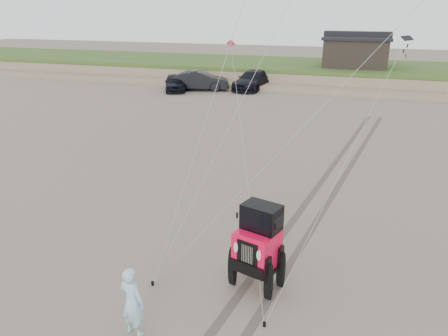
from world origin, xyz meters
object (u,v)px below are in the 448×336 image
(truck_c, at_px, (253,80))
(man, at_px, (132,302))
(truck_a, at_px, (175,82))
(truck_b, at_px, (199,81))
(cabin, at_px, (356,51))
(jeep, at_px, (257,256))

(truck_c, xyz_separation_m, man, (5.45, -32.69, 0.05))
(truck_a, xyz_separation_m, truck_b, (2.05, 0.93, 0.13))
(cabin, bearing_deg, truck_b, -148.88)
(truck_b, distance_m, truck_c, 5.01)
(truck_c, distance_m, jeep, 30.95)
(man, bearing_deg, cabin, -81.65)
(jeep, bearing_deg, man, -113.21)
(truck_a, relative_size, truck_c, 0.76)
(jeep, bearing_deg, truck_c, 121.56)
(truck_c, height_order, man, man)
(truck_b, relative_size, jeep, 1.03)
(truck_a, xyz_separation_m, man, (12.09, -29.75, 0.15))
(truck_a, relative_size, jeep, 0.85)
(truck_c, height_order, jeep, jeep)
(truck_c, xyz_separation_m, jeep, (7.76, -29.96, 0.12))
(truck_b, bearing_deg, jeep, -172.01)
(truck_c, relative_size, man, 3.25)
(cabin, height_order, man, cabin)
(truck_a, bearing_deg, truck_c, -0.82)
(truck_a, bearing_deg, truck_b, -0.47)
(truck_c, relative_size, jeep, 1.13)
(jeep, height_order, man, jeep)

